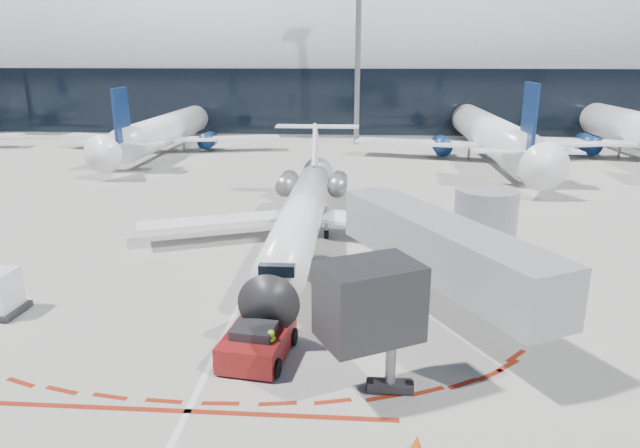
{
  "coord_description": "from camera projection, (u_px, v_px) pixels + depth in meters",
  "views": [
    {
      "loc": [
        5.55,
        -27.48,
        11.38
      ],
      "look_at": [
        3.5,
        1.34,
        2.75
      ],
      "focal_mm": 32.0,
      "sensor_mm": 36.0,
      "label": 1
    }
  ],
  "objects": [
    {
      "name": "apron_stop_bar",
      "position": [
        188.0,
        411.0,
        18.91
      ],
      "size": [
        14.0,
        0.25,
        0.01
      ],
      "primitive_type": "cube",
      "color": "maroon",
      "rests_on": "ground"
    },
    {
      "name": "safety_cone_right",
      "position": [
        417.0,
        443.0,
        17.0
      ],
      "size": [
        0.36,
        0.36,
        0.51
      ],
      "primitive_type": "cone",
      "color": "#DA4B04",
      "rests_on": "ground"
    },
    {
      "name": "light_mast_centre",
      "position": [
        358.0,
        45.0,
        71.86
      ],
      "size": [
        0.7,
        0.7,
        25.0
      ],
      "primitive_type": "cylinder",
      "color": "slate",
      "rests_on": "ground"
    },
    {
      "name": "apron_centerline",
      "position": [
        258.0,
        266.0,
        31.81
      ],
      "size": [
        0.25,
        40.0,
        0.01
      ],
      "primitive_type": "cube",
      "color": "silver",
      "rests_on": "ground"
    },
    {
      "name": "pushback_tug",
      "position": [
        257.0,
        342.0,
        22.13
      ],
      "size": [
        2.86,
        5.82,
        1.48
      ],
      "rotation": [
        0.0,
        0.0,
        -0.14
      ],
      "color": "#610D0E",
      "rests_on": "ground"
    },
    {
      "name": "jet_bridge",
      "position": [
        453.0,
        249.0,
        25.49
      ],
      "size": [
        10.03,
        15.2,
        4.9
      ],
      "color": "gray",
      "rests_on": "ground"
    },
    {
      "name": "ground",
      "position": [
        252.0,
        280.0,
        29.9
      ],
      "size": [
        260.0,
        260.0,
        0.0
      ],
      "primitive_type": "plane",
      "color": "gray",
      "rests_on": "ground"
    },
    {
      "name": "regional_jet",
      "position": [
        303.0,
        211.0,
        34.94
      ],
      "size": [
        20.9,
        25.77,
        6.45
      ],
      "color": "white",
      "rests_on": "ground"
    },
    {
      "name": "ramp_worker",
      "position": [
        271.0,
        349.0,
        21.33
      ],
      "size": [
        0.68,
        0.67,
        1.58
      ],
      "primitive_type": "imported",
      "rotation": [
        0.0,
        0.0,
        3.9
      ],
      "color": "#9EF619",
      "rests_on": "ground"
    },
    {
      "name": "terminal_building",
      "position": [
        326.0,
        73.0,
        89.56
      ],
      "size": [
        150.0,
        24.15,
        24.0
      ],
      "color": "#999C9F",
      "rests_on": "ground"
    },
    {
      "name": "bg_airliner_1",
      "position": [
        167.0,
        108.0,
        68.89
      ],
      "size": [
        31.96,
        33.84,
        10.34
      ],
      "primitive_type": null,
      "color": "white",
      "rests_on": "ground"
    },
    {
      "name": "bg_airliner_2",
      "position": [
        491.0,
        108.0,
        63.44
      ],
      "size": [
        35.07,
        37.13,
        11.34
      ],
      "primitive_type": null,
      "color": "white",
      "rests_on": "ground"
    }
  ]
}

